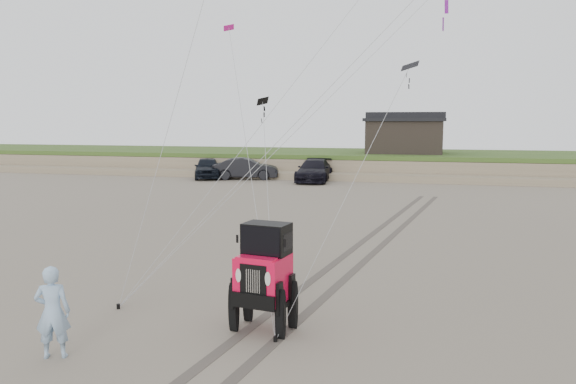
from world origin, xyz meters
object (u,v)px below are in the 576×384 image
(truck_a, at_px, (207,168))
(man, at_px, (53,312))
(cabin, at_px, (405,135))
(truck_c, at_px, (314,170))
(jeep, at_px, (263,288))
(truck_b, at_px, (246,169))

(truck_a, bearing_deg, man, -94.41)
(cabin, relative_size, man, 3.69)
(cabin, distance_m, truck_c, 10.09)
(truck_c, xyz_separation_m, jeep, (4.87, -28.80, 0.10))
(cabin, bearing_deg, jeep, -91.79)
(cabin, bearing_deg, truck_c, -127.87)
(truck_a, bearing_deg, jeep, -87.42)
(truck_a, distance_m, jeep, 31.90)
(cabin, height_order, truck_c, cabin)
(truck_a, relative_size, truck_c, 0.86)
(cabin, bearing_deg, truck_b, -146.39)
(truck_b, relative_size, truck_c, 0.89)
(cabin, xyz_separation_m, truck_c, (-6.01, -7.73, -2.44))
(truck_b, relative_size, man, 2.79)
(cabin, distance_m, man, 39.13)
(truck_b, bearing_deg, truck_c, -105.42)
(jeep, bearing_deg, truck_c, 108.38)
(truck_c, bearing_deg, truck_a, 175.30)
(jeep, bearing_deg, cabin, 96.99)
(truck_c, bearing_deg, cabin, 48.98)
(truck_b, relative_size, jeep, 1.01)
(jeep, height_order, man, jeep)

